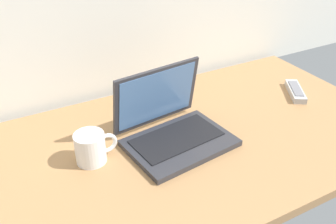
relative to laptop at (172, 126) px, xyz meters
name	(u,v)px	position (x,y,z in m)	size (l,w,h in m)	color
desk	(159,153)	(-0.06, -0.03, -0.06)	(1.60, 0.76, 0.03)	#A87A4C
laptop	(172,126)	(0.00, 0.00, 0.00)	(0.33, 0.29, 0.22)	#2D2D33
coffee_mug	(91,147)	(-0.25, 0.01, 0.00)	(0.12, 0.09, 0.09)	white
remote_control_near	(296,91)	(0.55, 0.03, -0.03)	(0.12, 0.16, 0.02)	#B7B7B7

